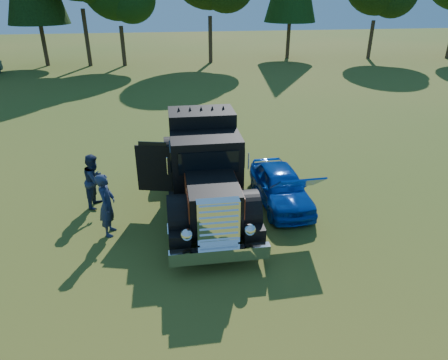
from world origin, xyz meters
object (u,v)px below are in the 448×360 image
Objects in this scene: diamond_t_truck at (205,172)px; spectator_far at (95,180)px; hotrod_coupe at (281,186)px; spectator_near at (107,205)px.

spectator_far is (-3.49, 0.70, -0.39)m from diamond_t_truck.
diamond_t_truck is 4.02× the size of spectator_far.
diamond_t_truck reaches higher than spectator_far.
hotrod_coupe is 6.01m from spectator_far.
spectator_far is at bearing 172.84° from hotrod_coupe.
diamond_t_truck is at bearing 178.94° from hotrod_coupe.
diamond_t_truck reaches higher than hotrod_coupe.
spectator_near is (-5.37, -1.04, 0.32)m from hotrod_coupe.
hotrod_coupe reaches higher than spectator_far.
spectator_far is at bearing 24.63° from spectator_near.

